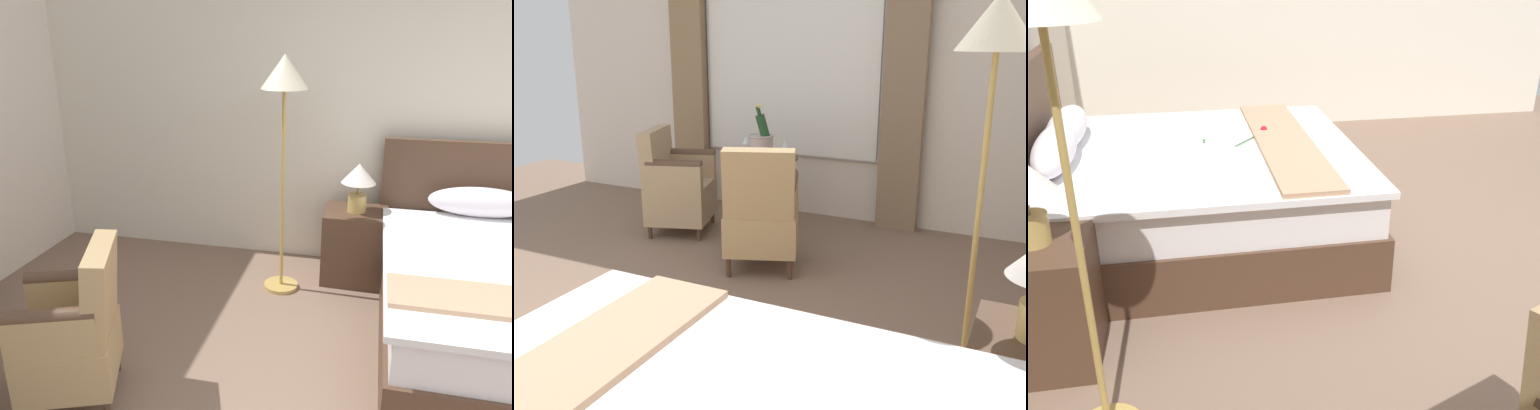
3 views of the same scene
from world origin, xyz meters
The scene contains 4 objects.
ground_plane centered at (0.00, 0.00, 0.00)m, with size 8.22×8.22×0.00m, color #7C6250.
bed centered at (0.72, 1.56, 0.35)m, with size 1.97×2.09×1.18m.
nightstand centered at (-0.45, 2.29, 0.31)m, with size 0.54×0.45×0.61m.
floor_lamp_brass centered at (-1.01, 1.99, 1.58)m, with size 0.35×0.35×1.86m.
Camera 3 is at (-2.87, 1.61, 1.80)m, focal length 40.00 mm.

